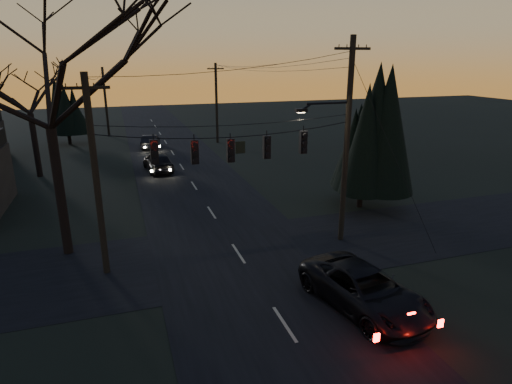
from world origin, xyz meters
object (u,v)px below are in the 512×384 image
object	(u,v)px
sedan_oncoming_b	(150,142)
sedan_oncoming_a	(158,162)
utility_pole_far_r	(218,142)
utility_pole_far_l	(109,136)
utility_pole_right	(340,239)
utility_pole_left	(107,272)
suv_near	(364,290)
evergreen_right	(365,129)
bare_tree_left	(43,72)

from	to	relation	value
sedan_oncoming_b	sedan_oncoming_a	bearing A→B (deg)	100.99
utility_pole_far_r	utility_pole_far_l	distance (m)	14.01
utility_pole_right	sedan_oncoming_a	xyz separation A→B (m)	(-7.54, 17.19, 0.80)
utility_pole_far_r	sedan_oncoming_a	distance (m)	13.21
utility_pole_left	utility_pole_right	bearing A→B (deg)	0.00
utility_pole_far_l	sedan_oncoming_b	world-z (taller)	utility_pole_far_l
suv_near	evergreen_right	bearing A→B (deg)	48.55
suv_near	sedan_oncoming_a	bearing A→B (deg)	91.75
utility_pole_far_l	evergreen_right	distance (m)	35.55
utility_pole_far_r	utility_pole_right	bearing A→B (deg)	-90.00
bare_tree_left	sedan_oncoming_a	xyz separation A→B (m)	(5.74, 14.52, -7.63)
sedan_oncoming_b	utility_pole_far_r	bearing A→B (deg)	-161.23
utility_pole_far_l	bare_tree_left	xyz separation A→B (m)	(-1.78, -33.33, 8.44)
evergreen_right	sedan_oncoming_b	size ratio (longest dim) A/B	2.09
bare_tree_left	sedan_oncoming_b	world-z (taller)	bare_tree_left
utility_pole_right	sedan_oncoming_b	world-z (taller)	utility_pole_right
bare_tree_left	sedan_oncoming_b	bearing A→B (deg)	76.34
utility_pole_far_l	sedan_oncoming_b	xyz separation A→B (m)	(4.17, -8.84, 0.68)
utility_pole_right	bare_tree_left	world-z (taller)	bare_tree_left
suv_near	sedan_oncoming_b	bearing A→B (deg)	87.60
utility_pole_right	suv_near	xyz separation A→B (m)	(-2.30, -5.92, 0.77)
sedan_oncoming_b	utility_pole_right	bearing A→B (deg)	117.34
utility_pole_left	evergreen_right	size ratio (longest dim) A/B	0.99
utility_pole_far_r	sedan_oncoming_b	size ratio (longest dim) A/B	2.06
sedan_oncoming_a	sedan_oncoming_b	xyz separation A→B (m)	(0.22, 9.97, -0.12)
utility_pole_right	evergreen_right	size ratio (longest dim) A/B	1.16
evergreen_right	sedan_oncoming_b	bearing A→B (deg)	115.57
sedan_oncoming_a	utility_pole_far_l	bearing A→B (deg)	-84.29
bare_tree_left	utility_pole_right	bearing A→B (deg)	-11.35
utility_pole_right	bare_tree_left	size ratio (longest dim) A/B	0.83
utility_pole_far_r	sedan_oncoming_a	xyz separation A→B (m)	(-7.54, -10.81, 0.80)
utility_pole_far_l	bare_tree_left	size ratio (longest dim) A/B	0.66
utility_pole_left	sedan_oncoming_a	bearing A→B (deg)	77.04
utility_pole_far_l	suv_near	bearing A→B (deg)	-77.62
sedan_oncoming_a	evergreen_right	bearing A→B (deg)	124.63
evergreen_right	suv_near	bearing A→B (deg)	-120.42
utility_pole_right	suv_near	world-z (taller)	utility_pole_right
utility_pole_far_l	evergreen_right	world-z (taller)	evergreen_right
utility_pole_right	sedan_oncoming_b	distance (m)	28.14
evergreen_right	utility_pole_left	bearing A→B (deg)	-164.43
suv_near	sedan_oncoming_b	distance (m)	33.46
utility_pole_right	suv_near	distance (m)	6.39
utility_pole_left	sedan_oncoming_a	world-z (taller)	utility_pole_left
bare_tree_left	evergreen_right	size ratio (longest dim) A/B	1.40
utility_pole_far_l	suv_near	xyz separation A→B (m)	(9.20, -41.92, 0.77)
utility_pole_left	evergreen_right	xyz separation A→B (m)	(15.15, 4.22, 4.91)
suv_near	sedan_oncoming_a	xyz separation A→B (m)	(-5.24, 23.11, 0.04)
utility_pole_far_r	evergreen_right	distance (m)	24.55
utility_pole_right	bare_tree_left	distance (m)	15.96
sedan_oncoming_b	evergreen_right	bearing A→B (deg)	127.81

